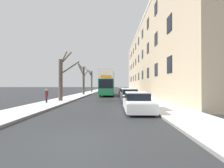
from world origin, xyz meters
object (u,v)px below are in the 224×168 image
object	(u,v)px
bare_tree_left_1	(83,79)
double_decker_bus	(108,82)
parked_car_0	(137,103)
pedestrian_left_sidewalk	(47,96)
parked_car_1	(130,96)
bare_tree_left_0	(62,78)
parked_car_3	(124,92)
parked_car_2	(126,94)
bare_tree_left_2	(91,81)

from	to	relation	value
bare_tree_left_1	double_decker_bus	distance (m)	4.98
parked_car_0	pedestrian_left_sidewalk	bearing A→B (deg)	153.95
parked_car_1	pedestrian_left_sidewalk	bearing A→B (deg)	-171.24
bare_tree_left_0	double_decker_bus	size ratio (longest dim) A/B	0.59
bare_tree_left_0	parked_car_3	distance (m)	13.21
double_decker_bus	parked_car_0	bearing A→B (deg)	-80.12
parked_car_2	pedestrian_left_sidewalk	world-z (taller)	pedestrian_left_sidewalk
double_decker_bus	pedestrian_left_sidewalk	size ratio (longest dim) A/B	6.80
parked_car_1	parked_car_3	bearing A→B (deg)	90.00
bare_tree_left_1	bare_tree_left_0	bearing A→B (deg)	-89.90
bare_tree_left_0	pedestrian_left_sidewalk	bearing A→B (deg)	-111.94
bare_tree_left_0	parked_car_2	distance (m)	9.45
double_decker_bus	parked_car_3	size ratio (longest dim) A/B	2.65
parked_car_1	pedestrian_left_sidewalk	distance (m)	8.94
bare_tree_left_1	parked_car_3	xyz separation A→B (m)	(8.02, -1.89, -2.53)
parked_car_0	parked_car_2	world-z (taller)	parked_car_2
double_decker_bus	bare_tree_left_1	bearing A→B (deg)	172.14
parked_car_0	bare_tree_left_0	bearing A→B (deg)	141.39
bare_tree_left_0	parked_car_1	size ratio (longest dim) A/B	1.61
parked_car_1	parked_car_2	xyz separation A→B (m)	(0.00, 5.27, -0.02)
parked_car_1	bare_tree_left_0	bearing A→B (deg)	174.93
parked_car_1	pedestrian_left_sidewalk	xyz separation A→B (m)	(-8.83, -1.36, 0.15)
bare_tree_left_2	double_decker_bus	xyz separation A→B (m)	(5.08, -11.97, -0.65)
bare_tree_left_2	parked_car_0	distance (m)	31.08
bare_tree_left_2	pedestrian_left_sidewalk	xyz separation A→B (m)	(-0.64, -25.55, -2.40)
double_decker_bus	parked_car_1	size ratio (longest dim) A/B	2.73
bare_tree_left_0	parked_car_2	xyz separation A→B (m)	(8.00, 4.56, -2.15)
parked_car_0	parked_car_1	world-z (taller)	parked_car_1
bare_tree_left_1	pedestrian_left_sidewalk	bearing A→B (deg)	-93.26
bare_tree_left_2	pedestrian_left_sidewalk	size ratio (longest dim) A/B	4.47
pedestrian_left_sidewalk	bare_tree_left_2	bearing A→B (deg)	-26.84
parked_car_2	parked_car_1	bearing A→B (deg)	-90.00
bare_tree_left_1	parked_car_3	size ratio (longest dim) A/B	1.63
double_decker_bus	parked_car_3	xyz separation A→B (m)	(3.12, -1.22, -1.93)
parked_car_0	parked_car_2	distance (m)	10.94
parked_car_2	parked_car_3	bearing A→B (deg)	90.00
parked_car_0	parked_car_3	bearing A→B (deg)	90.00
parked_car_3	pedestrian_left_sidewalk	bearing A→B (deg)	-125.53
parked_car_0	pedestrian_left_sidewalk	distance (m)	9.83
bare_tree_left_2	parked_car_3	distance (m)	15.74
bare_tree_left_2	bare_tree_left_1	bearing A→B (deg)	-89.11
bare_tree_left_0	parked_car_0	xyz separation A→B (m)	(8.00, -6.39, -2.18)
bare_tree_left_2	parked_car_2	distance (m)	20.78
bare_tree_left_1	parked_car_0	world-z (taller)	bare_tree_left_1
parked_car_1	parked_car_2	bearing A→B (deg)	90.00
bare_tree_left_1	parked_car_1	xyz separation A→B (m)	(8.02, -12.90, -2.50)
parked_car_3	pedestrian_left_sidewalk	world-z (taller)	pedestrian_left_sidewalk
pedestrian_left_sidewalk	parked_car_0	bearing A→B (deg)	-141.46
parked_car_0	parked_car_3	world-z (taller)	parked_car_3
bare_tree_left_0	pedestrian_left_sidewalk	world-z (taller)	bare_tree_left_0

